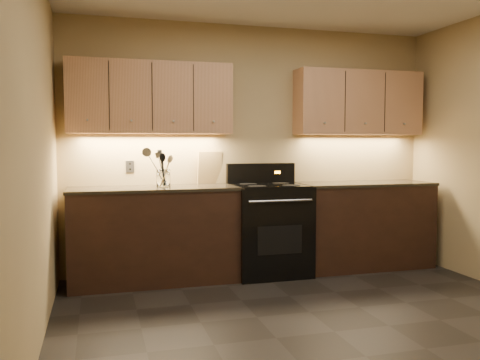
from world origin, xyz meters
name	(u,v)px	position (x,y,z in m)	size (l,w,h in m)	color
floor	(334,332)	(0.00, 0.00, 0.00)	(4.00, 4.00, 0.00)	black
wall_back	(253,148)	(0.00, 2.00, 1.30)	(4.00, 0.04, 2.60)	tan
wall_left	(31,152)	(-2.00, 0.00, 1.30)	(0.04, 4.00, 2.60)	tan
counter_left	(154,235)	(-1.10, 1.70, 0.47)	(1.62, 0.62, 0.93)	black
counter_right	(363,224)	(1.18, 1.70, 0.47)	(1.46, 0.62, 0.93)	black
stove	(269,228)	(0.08, 1.68, 0.48)	(0.76, 0.68, 1.14)	black
upper_cab_left	(151,98)	(-1.10, 1.85, 1.80)	(1.60, 0.30, 0.70)	tan
upper_cab_right	(358,103)	(1.18, 1.85, 1.80)	(1.44, 0.30, 0.70)	tan
outlet_plate	(130,167)	(-1.30, 1.99, 1.12)	(0.09, 0.01, 0.12)	#B2B5BA
utensil_crock	(163,179)	(-1.00, 1.72, 1.01)	(0.17, 0.17, 0.17)	white
cutting_board	(210,168)	(-0.48, 1.97, 1.10)	(0.27, 0.02, 0.34)	tan
wooden_spoon	(161,170)	(-1.03, 1.70, 1.10)	(0.06, 0.06, 0.31)	tan
black_spoon	(164,169)	(-0.99, 1.73, 1.10)	(0.06, 0.06, 0.31)	black
black_turner	(165,167)	(-0.99, 1.70, 1.13)	(0.08, 0.08, 0.37)	black
steel_spatula	(166,168)	(-0.97, 1.74, 1.12)	(0.08, 0.08, 0.34)	silver
steel_skimmer	(166,165)	(-0.97, 1.71, 1.14)	(0.09, 0.09, 0.39)	silver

